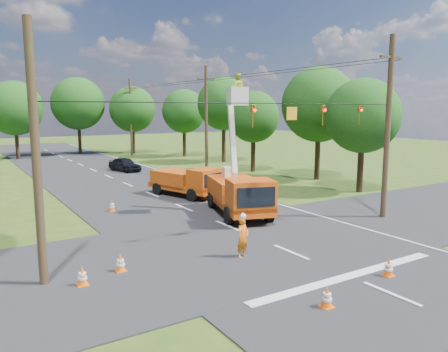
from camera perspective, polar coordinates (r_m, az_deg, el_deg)
ground at (r=36.12m, az=-12.46°, el=-1.14°), size 140.00×140.00×0.00m
road_main at (r=36.12m, az=-12.46°, el=-1.14°), size 12.00×100.00×0.06m
road_cross at (r=20.49m, az=5.03°, el=-8.47°), size 56.00×10.00×0.07m
stop_bar at (r=16.88m, az=16.00°, el=-12.60°), size 9.00×0.45×0.02m
edge_line at (r=38.33m, az=-4.56°, el=-0.40°), size 0.12×90.00×0.02m
bucket_truck at (r=24.90m, az=2.03°, el=-1.39°), size 4.20×6.81×8.04m
second_truck at (r=30.54m, az=-4.86°, el=-0.67°), size 3.53×5.93×2.09m
ground_worker at (r=18.04m, az=2.49°, el=-8.00°), size 0.72×0.59×1.71m
distant_car at (r=44.08m, az=-12.84°, el=1.50°), size 2.48×4.28×1.37m
traffic_cone_0 at (r=14.20m, az=13.29°, el=-15.11°), size 0.38×0.38×0.71m
traffic_cone_1 at (r=17.26m, az=20.69°, el=-11.08°), size 0.38×0.38×0.71m
traffic_cone_2 at (r=24.98m, az=2.05°, el=-4.45°), size 0.38×0.38×0.71m
traffic_cone_3 at (r=29.57m, az=-2.64°, el=-2.39°), size 0.38×0.38×0.71m
traffic_cone_4 at (r=17.08m, az=-13.36°, el=-10.96°), size 0.38×0.38×0.71m
traffic_cone_5 at (r=16.14m, az=-18.01°, el=-12.33°), size 0.38×0.38×0.71m
traffic_cone_7 at (r=34.16m, az=-2.11°, el=-0.89°), size 0.38×0.38×0.71m
traffic_cone_8 at (r=26.87m, az=-14.45°, el=-3.79°), size 0.38×0.38×0.71m
pole_right_near at (r=25.66m, az=20.60°, el=6.06°), size 1.80×0.30×10.00m
pole_right_mid at (r=41.01m, az=-2.33°, el=7.38°), size 1.80×0.30×10.00m
pole_right_far at (r=59.20m, az=-12.08°, el=7.59°), size 1.80×0.30×10.00m
pole_left at (r=15.83m, az=-23.35°, el=2.42°), size 0.30×0.30×9.00m
signal_span at (r=21.00m, az=10.15°, el=8.13°), size 18.00×0.29×1.07m
tree_right_a at (r=33.31m, az=17.67°, el=7.47°), size 5.40×5.40×8.28m
tree_right_b at (r=38.51m, az=12.31°, el=9.08°), size 6.40×6.40×9.65m
tree_right_c at (r=42.72m, az=3.88°, el=7.69°), size 5.00×5.00×7.83m
tree_right_d at (r=50.25m, az=-0.04°, el=9.42°), size 6.00×6.00×9.70m
tree_right_e at (r=56.72m, az=-5.25°, el=8.42°), size 5.60×5.60×8.63m
tree_far_a at (r=58.98m, az=-25.68°, el=7.99°), size 6.60×6.60×9.50m
tree_far_b at (r=62.38m, az=-18.54°, el=8.95°), size 7.00×7.00×10.32m
tree_far_c at (r=61.42m, az=-11.87°, el=8.52°), size 6.20×6.20×9.18m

